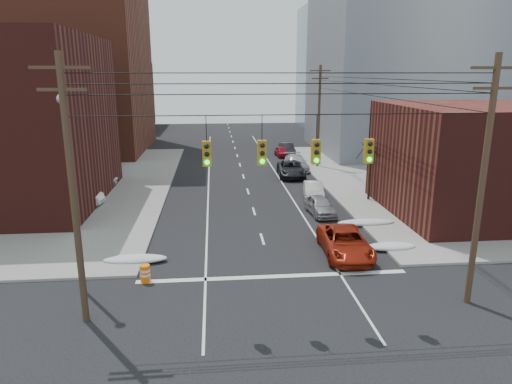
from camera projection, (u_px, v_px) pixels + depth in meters
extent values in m
plane|color=black|center=(296.00, 351.00, 17.29)|extent=(160.00, 160.00, 0.00)
cube|color=brown|center=(44.00, 33.00, 57.53)|extent=(24.00, 20.00, 30.00)
cube|color=#4A1A16|center=(88.00, 96.00, 84.68)|extent=(22.00, 18.00, 12.00)
cube|color=gray|center=(407.00, 54.00, 58.45)|extent=(22.00, 20.00, 25.00)
cube|color=gray|center=(358.00, 68.00, 84.05)|extent=(20.00, 18.00, 22.00)
cube|color=#4A1A16|center=(501.00, 160.00, 33.29)|extent=(16.00, 12.00, 8.00)
cylinder|color=#473323|center=(73.00, 196.00, 18.01)|extent=(0.28, 0.28, 11.00)
cube|color=#473323|center=(60.00, 67.00, 16.77)|extent=(2.20, 0.12, 0.12)
cube|color=#473323|center=(62.00, 90.00, 16.97)|extent=(1.80, 0.12, 0.12)
cylinder|color=#473323|center=(482.00, 186.00, 19.54)|extent=(0.28, 0.28, 11.00)
cube|color=#473323|center=(497.00, 68.00, 18.29)|extent=(2.20, 0.12, 0.12)
cube|color=#473323|center=(495.00, 88.00, 18.50)|extent=(1.80, 0.12, 0.12)
cylinder|color=#473323|center=(319.00, 117.00, 49.39)|extent=(0.28, 0.28, 11.00)
cube|color=#473323|center=(320.00, 71.00, 48.14)|extent=(2.20, 0.12, 0.12)
cube|color=#473323|center=(320.00, 78.00, 48.35)|extent=(1.80, 0.12, 0.12)
cylinder|color=black|center=(287.00, 115.00, 17.99)|extent=(17.00, 0.04, 0.04)
cylinder|color=black|center=(206.00, 128.00, 17.83)|extent=(0.03, 0.03, 1.00)
cube|color=olive|center=(207.00, 154.00, 18.08)|extent=(0.35, 0.30, 1.00)
sphere|color=black|center=(207.00, 146.00, 17.84)|extent=(0.20, 0.20, 0.20)
sphere|color=black|center=(207.00, 154.00, 17.92)|extent=(0.20, 0.20, 0.20)
sphere|color=#0CE526|center=(207.00, 162.00, 18.00)|extent=(0.20, 0.20, 0.20)
cylinder|color=black|center=(262.00, 128.00, 18.02)|extent=(0.03, 0.03, 1.00)
cube|color=olive|center=(262.00, 153.00, 18.28)|extent=(0.35, 0.30, 1.00)
sphere|color=black|center=(262.00, 145.00, 18.03)|extent=(0.20, 0.20, 0.20)
sphere|color=black|center=(262.00, 153.00, 18.12)|extent=(0.20, 0.20, 0.20)
sphere|color=#0CE526|center=(262.00, 161.00, 18.20)|extent=(0.20, 0.20, 0.20)
cylinder|color=black|center=(317.00, 127.00, 18.22)|extent=(0.03, 0.03, 1.00)
cube|color=olive|center=(316.00, 152.00, 18.48)|extent=(0.35, 0.30, 1.00)
sphere|color=black|center=(317.00, 145.00, 18.23)|extent=(0.20, 0.20, 0.20)
sphere|color=black|center=(317.00, 153.00, 18.31)|extent=(0.20, 0.20, 0.20)
sphere|color=#0CE526|center=(316.00, 160.00, 18.39)|extent=(0.20, 0.20, 0.20)
cylinder|color=black|center=(370.00, 127.00, 18.42)|extent=(0.03, 0.03, 1.00)
cube|color=olive|center=(369.00, 151.00, 18.67)|extent=(0.35, 0.30, 1.00)
sphere|color=black|center=(370.00, 144.00, 18.43)|extent=(0.20, 0.20, 0.20)
sphere|color=black|center=(370.00, 152.00, 18.51)|extent=(0.20, 0.20, 0.20)
sphere|color=#0CE526|center=(369.00, 159.00, 18.59)|extent=(0.20, 0.20, 0.20)
cylinder|color=gray|center=(72.00, 200.00, 21.07)|extent=(0.18, 0.18, 9.00)
sphere|color=gray|center=(61.00, 99.00, 19.90)|extent=(0.44, 0.44, 0.44)
cylinder|color=black|center=(369.00, 180.00, 36.96)|extent=(0.20, 0.20, 3.50)
cylinder|color=black|center=(375.00, 152.00, 36.52)|extent=(0.27, 0.82, 1.19)
cylinder|color=black|center=(372.00, 150.00, 36.92)|extent=(1.17, 0.54, 1.38)
cylinder|color=black|center=(363.00, 149.00, 37.01)|extent=(1.44, 1.00, 1.48)
cylinder|color=black|center=(366.00, 152.00, 36.39)|extent=(0.17, 0.84, 1.19)
cylinder|color=black|center=(368.00, 152.00, 35.91)|extent=(0.82, 0.99, 1.40)
cylinder|color=black|center=(376.00, 152.00, 35.53)|extent=(1.74, 0.21, 1.43)
cylinder|color=black|center=(376.00, 152.00, 36.18)|extent=(0.48, 0.73, 1.20)
ellipsoid|color=silver|center=(135.00, 259.00, 25.23)|extent=(3.50, 1.08, 0.42)
ellipsoid|color=silver|center=(391.00, 247.00, 27.05)|extent=(3.00, 1.08, 0.42)
ellipsoid|color=silver|center=(366.00, 222.00, 31.38)|extent=(4.00, 1.08, 0.42)
imported|color=maroon|center=(345.00, 242.00, 26.18)|extent=(2.75, 5.57, 1.52)
imported|color=#A1A0A5|center=(320.00, 205.00, 33.70)|extent=(1.98, 4.17, 1.38)
imported|color=silver|center=(314.00, 191.00, 37.74)|extent=(2.07, 4.45, 1.41)
imported|color=black|center=(291.00, 169.00, 45.98)|extent=(2.89, 5.71, 1.55)
imported|color=#B8B8BD|center=(296.00, 163.00, 49.14)|extent=(2.20, 5.36, 1.55)
imported|color=maroon|center=(282.00, 152.00, 56.98)|extent=(1.70, 3.69, 1.22)
imported|color=black|center=(287.00, 149.00, 58.38)|extent=(1.68, 4.45, 1.45)
imported|color=white|center=(74.00, 196.00, 35.50)|extent=(4.54, 1.93, 1.46)
imported|color=silver|center=(87.00, 178.00, 41.39)|extent=(5.65, 3.20, 1.49)
imported|color=black|center=(35.00, 189.00, 38.08)|extent=(4.46, 2.52, 1.22)
imported|color=#AEAEB3|center=(74.00, 172.00, 44.71)|extent=(3.78, 1.70, 1.26)
cylinder|color=orange|center=(145.00, 274.00, 22.85)|extent=(0.61, 0.61, 0.91)
cylinder|color=white|center=(145.00, 270.00, 22.80)|extent=(0.62, 0.62, 0.11)
cylinder|color=white|center=(145.00, 274.00, 22.86)|extent=(0.62, 0.62, 0.11)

